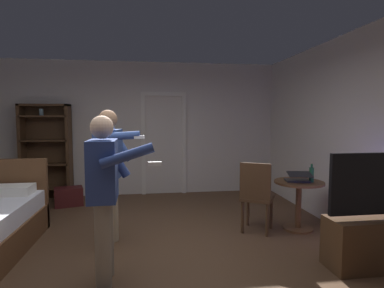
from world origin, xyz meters
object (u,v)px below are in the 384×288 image
Objects in this scene: person_blue_shirt at (104,187)px; suitcase_dark at (69,197)px; side_table at (299,197)px; bottle_on_table at (311,174)px; wooden_chair at (256,194)px; tv_flatscreen at (376,234)px; bookshelf at (46,148)px; person_striped_shirt at (110,167)px; laptop at (298,178)px.

person_blue_shirt reaches higher than suitcase_dark.
person_blue_shirt reaches higher than side_table.
bottle_on_table reaches higher than side_table.
side_table is 0.64m from wooden_chair.
suitcase_dark is at bearing 109.81° from person_blue_shirt.
tv_flatscreen is 2.56× the size of suitcase_dark.
tv_flatscreen is at bearing -38.77° from bookshelf.
person_striped_shirt reaches higher than wooden_chair.
laptop is (-0.31, 1.15, 0.38)m from tv_flatscreen.
suitcase_dark is at bearing 152.91° from laptop.
person_blue_shirt reaches higher than laptop.
side_table is 0.37m from bottle_on_table.
wooden_chair is 2.21m from person_blue_shirt.
side_table is (4.08, -2.29, -0.53)m from bookshelf.
wooden_chair reaches higher than side_table.
person_striped_shirt reaches higher than bottle_on_table.
person_striped_shirt is at bearing -177.05° from laptop.
bookshelf is 3.85× the size of suitcase_dark.
side_table is at bearing 2.28° from wooden_chair.
laptop is at bearing -30.05° from bookshelf.
bookshelf reaches higher than laptop.
tv_flatscreen is 1.25m from laptop.
tv_flatscreen is 1.49m from wooden_chair.
tv_flatscreen is at bearing -2.42° from person_blue_shirt.
bottle_on_table reaches higher than laptop.
person_striped_shirt is (-2.73, -0.09, 0.18)m from bottle_on_table.
person_blue_shirt is (1.54, -3.37, -0.07)m from bookshelf.
bookshelf is at bearing 118.09° from suitcase_dark.
side_table is 1.82× the size of laptop.
person_blue_shirt is (-1.90, -1.05, 0.39)m from wooden_chair.
person_blue_shirt reaches higher than tv_flatscreen.
bottle_on_table is 0.82m from wooden_chair.
side_table is at bearing -42.18° from suitcase_dark.
wooden_chair is at bearing -34.00° from bookshelf.
person_blue_shirt reaches higher than wooden_chair.
bottle_on_table is 0.26× the size of wooden_chair.
tv_flatscreen is (4.35, -3.49, -0.64)m from bookshelf.
person_striped_shirt is (-1.96, -0.15, 0.45)m from wooden_chair.
laptop is 0.19m from bottle_on_table.
person_blue_shirt is 3.35× the size of suitcase_dark.
bottle_on_table is (4.22, -2.37, -0.20)m from bookshelf.
wooden_chair is (-0.60, 0.02, -0.21)m from laptop.
person_blue_shirt is (-2.68, -1.00, 0.13)m from bottle_on_table.
wooden_chair is at bearing -47.29° from suitcase_dark.
suitcase_dark is (-1.02, 2.84, -0.77)m from person_blue_shirt.
suitcase_dark is (-2.92, 1.79, -0.38)m from wooden_chair.
tv_flatscreen reaches higher than bottle_on_table.
person_striped_shirt reaches higher than person_blue_shirt.
person_blue_shirt is (-2.81, 0.12, 0.57)m from tv_flatscreen.
wooden_chair is at bearing 127.78° from tv_flatscreen.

